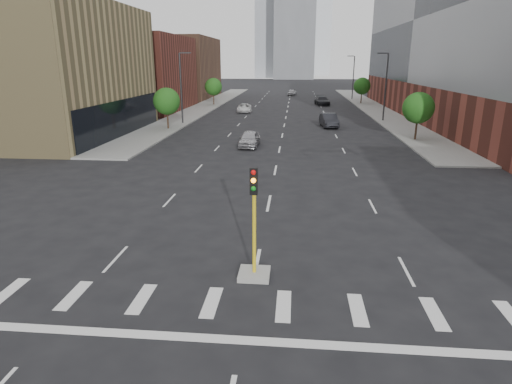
# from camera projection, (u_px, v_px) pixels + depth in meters

# --- Properties ---
(sidewalk_left_far) EXTENTS (5.00, 92.00, 0.15)m
(sidewalk_left_far) POSITION_uv_depth(u_px,v_px,m) (208.00, 105.00, 79.80)
(sidewalk_left_far) COLOR gray
(sidewalk_left_far) RESTS_ON ground
(sidewalk_right_far) EXTENTS (5.00, 92.00, 0.15)m
(sidewalk_right_far) POSITION_uv_depth(u_px,v_px,m) (371.00, 107.00, 77.17)
(sidewalk_right_far) COLOR gray
(sidewalk_right_far) RESTS_ON ground
(building_left_mid) EXTENTS (20.00, 24.00, 14.00)m
(building_left_mid) POSITION_uv_depth(u_px,v_px,m) (30.00, 71.00, 46.49)
(building_left_mid) COLOR #988555
(building_left_mid) RESTS_ON ground
(building_left_far_a) EXTENTS (20.00, 22.00, 12.00)m
(building_left_far_a) POSITION_uv_depth(u_px,v_px,m) (123.00, 73.00, 71.54)
(building_left_far_a) COLOR brown
(building_left_far_a) RESTS_ON ground
(building_left_far_b) EXTENTS (20.00, 24.00, 13.00)m
(building_left_far_b) POSITION_uv_depth(u_px,v_px,m) (168.00, 68.00, 96.14)
(building_left_far_b) COLOR brown
(building_left_far_b) RESTS_ON ground
(building_right_main) EXTENTS (24.00, 70.00, 22.00)m
(building_right_main) POSITION_uv_depth(u_px,v_px,m) (500.00, 38.00, 59.36)
(building_right_main) COLOR brown
(building_right_main) RESTS_ON ground
(tower_left) EXTENTS (22.00, 22.00, 70.00)m
(tower_left) POSITION_uv_depth(u_px,v_px,m) (279.00, 3.00, 207.89)
(tower_left) COLOR #B2B7BC
(tower_left) RESTS_ON ground
(tower_right) EXTENTS (20.00, 20.00, 80.00)m
(tower_right) POSITION_uv_depth(u_px,v_px,m) (314.00, 2.00, 242.91)
(tower_right) COLOR #B2B7BC
(tower_right) RESTS_ON ground
(tower_mid) EXTENTS (18.00, 18.00, 44.00)m
(tower_mid) POSITION_uv_depth(u_px,v_px,m) (295.00, 28.00, 191.97)
(tower_mid) COLOR slate
(tower_mid) RESTS_ON ground
(median_traffic_signal) EXTENTS (1.20, 1.20, 4.40)m
(median_traffic_signal) POSITION_uv_depth(u_px,v_px,m) (254.00, 254.00, 16.32)
(median_traffic_signal) COLOR #999993
(median_traffic_signal) RESTS_ON ground
(streetlight_right_a) EXTENTS (1.60, 0.22, 9.07)m
(streetlight_right_a) POSITION_uv_depth(u_px,v_px,m) (385.00, 84.00, 57.77)
(streetlight_right_a) COLOR #2D2D30
(streetlight_right_a) RESTS_ON ground
(streetlight_right_b) EXTENTS (1.60, 0.22, 9.07)m
(streetlight_right_b) POSITION_uv_depth(u_px,v_px,m) (353.00, 76.00, 91.09)
(streetlight_right_b) COLOR #2D2D30
(streetlight_right_b) RESTS_ON ground
(streetlight_left) EXTENTS (1.60, 0.22, 9.07)m
(streetlight_left) POSITION_uv_depth(u_px,v_px,m) (182.00, 85.00, 55.36)
(streetlight_left) COLOR #2D2D30
(streetlight_left) RESTS_ON ground
(tree_left_near) EXTENTS (3.20, 3.20, 4.85)m
(tree_left_near) POSITION_uv_depth(u_px,v_px,m) (167.00, 101.00, 51.13)
(tree_left_near) COLOR #382619
(tree_left_near) RESTS_ON ground
(tree_left_far) EXTENTS (3.20, 3.20, 4.85)m
(tree_left_far) POSITION_uv_depth(u_px,v_px,m) (213.00, 87.00, 79.69)
(tree_left_far) COLOR #382619
(tree_left_far) RESTS_ON ground
(tree_right_near) EXTENTS (3.20, 3.20, 4.85)m
(tree_right_near) POSITION_uv_depth(u_px,v_px,m) (418.00, 108.00, 43.92)
(tree_right_near) COLOR #382619
(tree_right_near) RESTS_ON ground
(tree_right_far) EXTENTS (3.20, 3.20, 4.85)m
(tree_right_far) POSITION_uv_depth(u_px,v_px,m) (362.00, 86.00, 81.99)
(tree_right_far) COLOR #382619
(tree_right_far) RESTS_ON ground
(car_near_left) EXTENTS (1.95, 4.55, 1.53)m
(car_near_left) POSITION_uv_depth(u_px,v_px,m) (250.00, 139.00, 41.60)
(car_near_left) COLOR #A5A4A9
(car_near_left) RESTS_ON ground
(car_mid_right) EXTENTS (2.31, 5.26, 1.68)m
(car_mid_right) POSITION_uv_depth(u_px,v_px,m) (329.00, 120.00, 53.93)
(car_mid_right) COLOR black
(car_mid_right) RESTS_ON ground
(car_far_left) EXTENTS (2.53, 4.95, 1.34)m
(car_far_left) POSITION_uv_depth(u_px,v_px,m) (244.00, 108.00, 69.74)
(car_far_left) COLOR silver
(car_far_left) RESTS_ON ground
(car_deep_right) EXTENTS (2.94, 5.86, 1.63)m
(car_deep_right) POSITION_uv_depth(u_px,v_px,m) (322.00, 101.00, 80.76)
(car_deep_right) COLOR black
(car_deep_right) RESTS_ON ground
(car_distant) EXTENTS (2.27, 4.57, 1.50)m
(car_distant) POSITION_uv_depth(u_px,v_px,m) (292.00, 92.00, 103.20)
(car_distant) COLOR #A0A0A5
(car_distant) RESTS_ON ground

